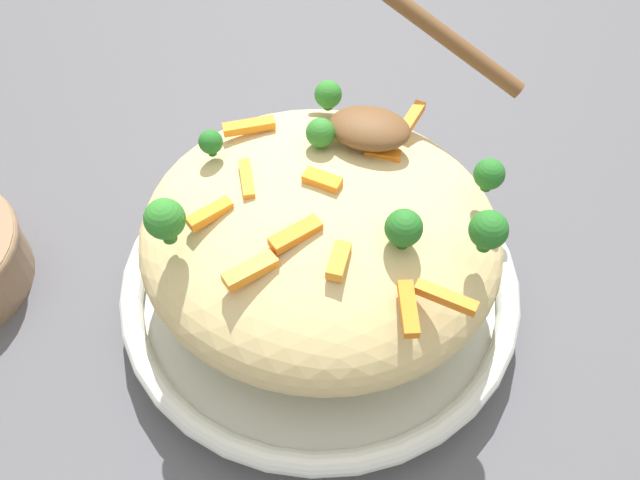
# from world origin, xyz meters

# --- Properties ---
(ground_plane) EXTENTS (2.40, 2.40, 0.00)m
(ground_plane) POSITION_xyz_m (0.00, 0.00, 0.00)
(ground_plane) COLOR #4C4C51
(serving_bowl) EXTENTS (0.30, 0.30, 0.04)m
(serving_bowl) POSITION_xyz_m (0.00, 0.00, 0.02)
(serving_bowl) COLOR silver
(serving_bowl) RESTS_ON ground_plane
(pasta_mound) EXTENTS (0.25, 0.24, 0.10)m
(pasta_mound) POSITION_xyz_m (0.00, 0.00, 0.08)
(pasta_mound) COLOR #D1BA7A
(pasta_mound) RESTS_ON serving_bowl
(carrot_piece_0) EXTENTS (0.03, 0.02, 0.01)m
(carrot_piece_0) POSITION_xyz_m (-0.00, 0.01, 0.13)
(carrot_piece_0) COLOR orange
(carrot_piece_0) RESTS_ON pasta_mound
(carrot_piece_1) EXTENTS (0.02, 0.03, 0.01)m
(carrot_piece_1) POSITION_xyz_m (-0.05, 0.00, 0.13)
(carrot_piece_1) COLOR orange
(carrot_piece_1) RESTS_ON pasta_mound
(carrot_piece_2) EXTENTS (0.02, 0.03, 0.01)m
(carrot_piece_2) POSITION_xyz_m (0.05, 0.09, 0.13)
(carrot_piece_2) COLOR orange
(carrot_piece_2) RESTS_ON pasta_mound
(carrot_piece_3) EXTENTS (0.03, 0.03, 0.01)m
(carrot_piece_3) POSITION_xyz_m (-0.01, -0.04, 0.13)
(carrot_piece_3) COLOR orange
(carrot_piece_3) RESTS_ON pasta_mound
(carrot_piece_4) EXTENTS (0.04, 0.02, 0.01)m
(carrot_piece_4) POSITION_xyz_m (-0.06, 0.05, 0.13)
(carrot_piece_4) COLOR orange
(carrot_piece_4) RESTS_ON pasta_mound
(carrot_piece_5) EXTENTS (0.01, 0.03, 0.01)m
(carrot_piece_5) POSITION_xyz_m (0.02, -0.05, 0.13)
(carrot_piece_5) COLOR orange
(carrot_piece_5) RESTS_ON pasta_mound
(carrot_piece_6) EXTENTS (0.04, 0.02, 0.01)m
(carrot_piece_6) POSITION_xyz_m (0.09, -0.06, 0.13)
(carrot_piece_6) COLOR orange
(carrot_piece_6) RESTS_ON pasta_mound
(carrot_piece_7) EXTENTS (0.03, 0.03, 0.01)m
(carrot_piece_7) POSITION_xyz_m (-0.06, -0.03, 0.13)
(carrot_piece_7) COLOR orange
(carrot_piece_7) RESTS_ON pasta_mound
(carrot_piece_8) EXTENTS (0.02, 0.01, 0.01)m
(carrot_piece_8) POSITION_xyz_m (0.03, 0.04, 0.13)
(carrot_piece_8) COLOR orange
(carrot_piece_8) RESTS_ON pasta_mound
(carrot_piece_9) EXTENTS (0.03, 0.03, 0.01)m
(carrot_piece_9) POSITION_xyz_m (-0.03, -0.07, 0.13)
(carrot_piece_9) COLOR orange
(carrot_piece_9) RESTS_ON pasta_mound
(carrot_piece_10) EXTENTS (0.02, 0.04, 0.01)m
(carrot_piece_10) POSITION_xyz_m (0.07, -0.07, 0.13)
(carrot_piece_10) COLOR orange
(carrot_piece_10) RESTS_ON pasta_mound
(broccoli_floret_0) EXTENTS (0.02, 0.02, 0.02)m
(broccoli_floret_0) POSITION_xyz_m (-0.01, 0.04, 0.14)
(broccoli_floret_0) COLOR #296820
(broccoli_floret_0) RESTS_ON pasta_mound
(broccoli_floret_1) EXTENTS (0.02, 0.02, 0.02)m
(broccoli_floret_1) POSITION_xyz_m (-0.01, 0.09, 0.14)
(broccoli_floret_1) COLOR #296820
(broccoli_floret_1) RESTS_ON pasta_mound
(broccoli_floret_2) EXTENTS (0.02, 0.02, 0.03)m
(broccoli_floret_2) POSITION_xyz_m (0.11, -0.02, 0.14)
(broccoli_floret_2) COLOR #205B1C
(broccoli_floret_2) RESTS_ON pasta_mound
(broccoli_floret_3) EXTENTS (0.03, 0.03, 0.03)m
(broccoli_floret_3) POSITION_xyz_m (-0.08, -0.05, 0.14)
(broccoli_floret_3) COLOR #296820
(broccoli_floret_3) RESTS_ON pasta_mound
(broccoli_floret_4) EXTENTS (0.02, 0.02, 0.03)m
(broccoli_floret_4) POSITION_xyz_m (0.06, -0.03, 0.14)
(broccoli_floret_4) COLOR #205B1C
(broccoli_floret_4) RESTS_ON pasta_mound
(broccoli_floret_5) EXTENTS (0.02, 0.02, 0.02)m
(broccoli_floret_5) POSITION_xyz_m (0.10, 0.03, 0.14)
(broccoli_floret_5) COLOR #205B1C
(broccoli_floret_5) RESTS_ON pasta_mound
(broccoli_floret_6) EXTENTS (0.02, 0.02, 0.02)m
(broccoli_floret_6) POSITION_xyz_m (-0.08, 0.02, 0.13)
(broccoli_floret_6) COLOR #205B1C
(broccoli_floret_6) RESTS_ON pasta_mound
(serving_spoon) EXTENTS (0.17, 0.12, 0.09)m
(serving_spoon) POSITION_xyz_m (0.03, 0.09, 0.15)
(serving_spoon) COLOR brown
(serving_spoon) RESTS_ON pasta_mound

